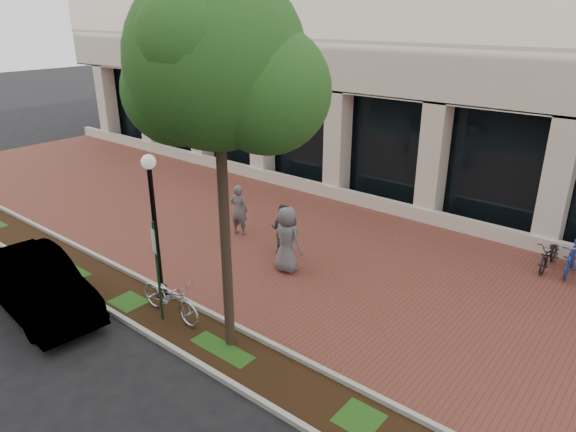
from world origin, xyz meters
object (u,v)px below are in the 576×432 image
Objects in this scene: parking_sign at (156,259)px; sedan_near_curb at (37,284)px; lamppost at (154,220)px; pedestrian_left at (239,210)px; street_tree at (220,72)px; pedestrian_mid at (283,229)px; pedestrian_right at (287,239)px; locked_bicycle at (170,297)px.

sedan_near_curb is (-2.73, -1.63, -0.91)m from parking_sign.
lamppost reaches higher than sedan_near_curb.
pedestrian_left reaches higher than sedan_near_curb.
pedestrian_mid is (-2.15, 4.34, -5.15)m from street_tree.
lamppost reaches higher than pedestrian_right.
pedestrian_mid is 6.88m from sedan_near_curb.
parking_sign is at bearing 98.84° from pedestrian_left.
street_tree is at bearing 32.93° from parking_sign.
lamppost is 2.21× the size of pedestrian_left.
street_tree is 3.83× the size of locked_bicycle.
lamppost is at bearing 66.44° from pedestrian_right.
locked_bicycle is 1.18× the size of pedestrian_left.
parking_sign is at bearing -53.78° from sedan_near_curb.
pedestrian_mid is at bearing 2.58° from locked_bicycle.
pedestrian_left reaches higher than pedestrian_mid.
lamppost reaches higher than parking_sign.
pedestrian_right is at bearing 145.90° from pedestrian_left.
locked_bicycle is 0.47× the size of sedan_near_curb.
pedestrian_left is (-1.28, 4.23, -1.31)m from lamppost.
locked_bicycle is 1.05× the size of pedestrian_right.
pedestrian_right reaches higher than locked_bicycle.
parking_sign is 0.59× the size of sedan_near_curb.
pedestrian_right is (0.85, -0.82, 0.18)m from pedestrian_mid.
locked_bicycle is (-1.95, -0.16, -5.41)m from street_tree.
sedan_near_curb is (-3.46, -5.54, -0.25)m from pedestrian_right.
pedestrian_right is 6.54m from sedan_near_curb.
sedan_near_curb is at bearing -128.57° from lamppost.
street_tree is 7.07m from pedestrian_mid.
pedestrian_mid is at bearing -16.89° from sedan_near_curb.
lamppost is at bearing 64.76° from locked_bicycle.
lamppost is 4.35m from pedestrian_mid.
sedan_near_curb is at bearing 61.02° from pedestrian_right.
pedestrian_left is 1.09× the size of pedestrian_mid.
street_tree reaches higher than pedestrian_right.
lamppost is at bearing 163.74° from parking_sign.
pedestrian_mid reaches higher than locked_bicycle.
sedan_near_curb is at bearing -156.96° from street_tree.
street_tree is (2.91, -0.29, 3.76)m from lamppost.
pedestrian_right is at bearing 117.95° from pedestrian_mid.
parking_sign is 4.04m from pedestrian_right.
lamppost is at bearing -33.17° from sedan_near_curb.
street_tree is at bearing -61.57° from sedan_near_curb.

